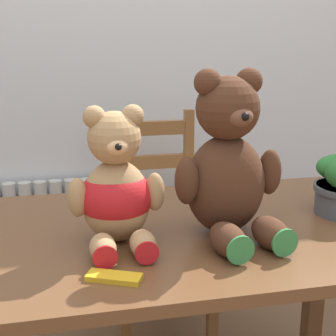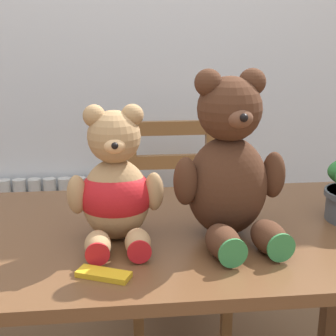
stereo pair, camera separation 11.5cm
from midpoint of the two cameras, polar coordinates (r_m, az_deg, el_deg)
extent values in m
cube|color=silver|center=(2.22, -7.92, 16.92)|extent=(8.00, 0.04, 2.60)
cylinder|color=beige|center=(2.35, -19.63, -8.88)|extent=(0.06, 0.06, 0.61)
cylinder|color=beige|center=(2.34, -17.94, -8.82)|extent=(0.06, 0.06, 0.61)
cylinder|color=beige|center=(2.34, -16.24, -8.75)|extent=(0.06, 0.06, 0.61)
cylinder|color=beige|center=(2.33, -14.53, -8.68)|extent=(0.06, 0.06, 0.61)
cylinder|color=beige|center=(2.33, -12.82, -8.59)|extent=(0.06, 0.06, 0.61)
cylinder|color=beige|center=(2.33, -11.10, -8.50)|extent=(0.06, 0.06, 0.61)
cylinder|color=beige|center=(2.33, -9.39, -8.40)|extent=(0.06, 0.06, 0.61)
cylinder|color=beige|center=(2.33, -7.68, -8.30)|extent=(0.06, 0.06, 0.61)
cube|color=beige|center=(2.47, -16.57, -14.83)|extent=(0.83, 0.10, 0.04)
cube|color=brown|center=(1.26, -3.06, -8.08)|extent=(1.41, 0.73, 0.03)
cube|color=brown|center=(1.89, 15.85, -12.81)|extent=(0.06, 0.06, 0.71)
cube|color=brown|center=(1.97, -2.73, -8.90)|extent=(0.39, 0.44, 0.03)
cube|color=brown|center=(1.93, 3.66, -16.75)|extent=(0.04, 0.04, 0.41)
cube|color=brown|center=(1.88, -7.05, -17.84)|extent=(0.04, 0.04, 0.41)
cube|color=brown|center=(2.16, 0.91, -5.31)|extent=(0.04, 0.04, 0.94)
cube|color=brown|center=(2.12, -8.30, -5.95)|extent=(0.04, 0.04, 0.94)
cube|color=brown|center=(2.03, -3.83, 4.86)|extent=(0.31, 0.03, 0.06)
cube|color=brown|center=(2.06, -3.75, 0.74)|extent=(0.31, 0.03, 0.06)
ellipsoid|color=tan|center=(1.16, -9.18, -4.04)|extent=(0.17, 0.15, 0.21)
sphere|color=tan|center=(1.12, -9.51, 3.60)|extent=(0.13, 0.13, 0.13)
sphere|color=tan|center=(1.12, -7.30, 6.32)|extent=(0.05, 0.05, 0.05)
sphere|color=tan|center=(1.11, -11.96, 6.08)|extent=(0.05, 0.05, 0.05)
ellipsoid|color=#E5B279|center=(1.08, -9.30, 2.61)|extent=(0.06, 0.05, 0.04)
sphere|color=black|center=(1.05, -9.21, 2.52)|extent=(0.02, 0.02, 0.02)
ellipsoid|color=tan|center=(1.15, -4.50, -2.96)|extent=(0.05, 0.05, 0.10)
ellipsoid|color=tan|center=(1.14, -13.86, -3.56)|extent=(0.05, 0.05, 0.10)
ellipsoid|color=tan|center=(1.09, -6.13, -9.27)|extent=(0.06, 0.10, 0.06)
cylinder|color=red|center=(1.05, -5.77, -10.36)|extent=(0.05, 0.01, 0.05)
ellipsoid|color=tan|center=(1.09, -11.01, -9.62)|extent=(0.06, 0.10, 0.06)
cylinder|color=red|center=(1.04, -10.88, -10.73)|extent=(0.05, 0.01, 0.05)
ellipsoid|color=red|center=(1.16, -9.20, -3.56)|extent=(0.18, 0.16, 0.15)
ellipsoid|color=#472819|center=(1.20, 4.28, -2.04)|extent=(0.23, 0.20, 0.26)
sphere|color=#472819|center=(1.16, 4.47, 7.26)|extent=(0.16, 0.16, 0.16)
sphere|color=#472819|center=(1.17, 7.06, 10.45)|extent=(0.07, 0.07, 0.07)
sphere|color=#472819|center=(1.13, 1.90, 10.37)|extent=(0.07, 0.07, 0.07)
ellipsoid|color=brown|center=(1.11, 5.74, 6.24)|extent=(0.07, 0.07, 0.05)
sphere|color=black|center=(1.08, 6.40, 6.23)|extent=(0.02, 0.02, 0.02)
ellipsoid|color=#472819|center=(1.22, 9.68, -0.52)|extent=(0.07, 0.07, 0.12)
ellipsoid|color=#472819|center=(1.13, -0.61, -1.60)|extent=(0.07, 0.07, 0.12)
ellipsoid|color=#472819|center=(1.14, 9.57, -7.87)|extent=(0.09, 0.14, 0.08)
cylinder|color=#337F42|center=(1.10, 11.15, -9.01)|extent=(0.07, 0.02, 0.07)
ellipsoid|color=#472819|center=(1.10, 4.29, -8.76)|extent=(0.09, 0.14, 0.08)
cylinder|color=#337F42|center=(1.04, 5.69, -10.02)|extent=(0.07, 0.02, 0.07)
cube|color=gold|center=(1.01, -9.93, -13.07)|extent=(0.12, 0.09, 0.01)
camera|label=1|loc=(0.06, -92.86, -0.77)|focal=50.00mm
camera|label=2|loc=(0.06, 87.14, 0.77)|focal=50.00mm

